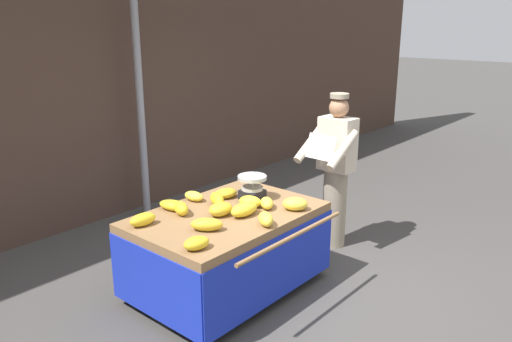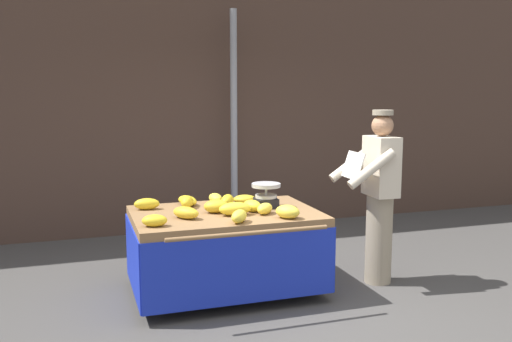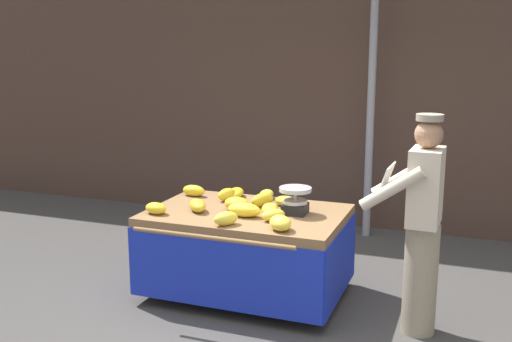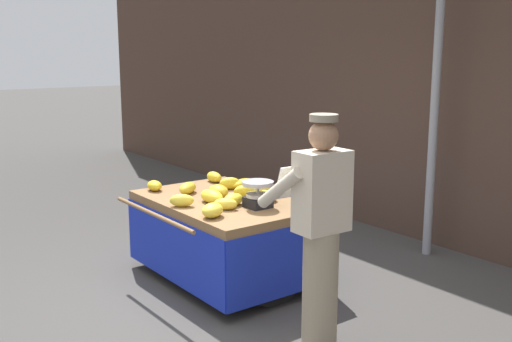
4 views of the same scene
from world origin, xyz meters
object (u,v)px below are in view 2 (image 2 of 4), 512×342
Objects in this scene: weighing_scale at (266,195)px; vendor_person at (379,196)px; banana_bunch_1 at (215,198)px; banana_bunch_6 at (245,199)px; banana_bunch_10 at (265,209)px; banana_bunch_13 at (186,213)px; banana_bunch_9 at (288,212)px; banana_bunch_11 at (187,202)px; street_pole at (234,124)px; banana_bunch_12 at (239,216)px; banana_cart at (225,233)px; banana_bunch_7 at (216,206)px; banana_bunch_4 at (147,204)px; banana_bunch_3 at (235,209)px; banana_bunch_0 at (227,201)px; banana_bunch_8 at (187,200)px; banana_bunch_5 at (155,221)px; banana_bunch_2 at (252,206)px.

weighing_scale is 0.16× the size of vendor_person.
banana_bunch_1 is (-0.40, 0.39, -0.07)m from weighing_scale.
banana_bunch_10 is at bearing -85.41° from banana_bunch_6.
banana_bunch_1 is 0.81× the size of banana_bunch_13.
banana_bunch_11 is (-0.76, 0.70, 0.00)m from banana_bunch_9.
banana_bunch_12 is at bearing -105.06° from street_pole.
banana_bunch_10 is (0.32, -0.21, 0.26)m from banana_cart.
banana_bunch_7 is 0.35m from banana_bunch_11.
banana_bunch_1 is 0.71m from banana_bunch_4.
banana_bunch_10 is 1.19m from vendor_person.
banana_bunch_3 is at bearing 179.15° from vendor_person.
vendor_person is (1.90, -0.03, 0.04)m from banana_bunch_13.
banana_bunch_12 is (-0.08, -0.65, -0.01)m from banana_bunch_0.
banana_cart is 0.52m from banana_bunch_1.
banana_bunch_10 is at bearing -7.06° from banana_bunch_3.
banana_bunch_4 is (-0.73, 0.50, -0.01)m from banana_bunch_3.
banana_bunch_8 is 1.43× the size of banana_bunch_10.
banana_bunch_4 is at bearing 119.98° from banana_bunch_13.
banana_cart is at bearing 147.14° from banana_bunch_10.
vendor_person is at bearing -18.73° from banana_bunch_8.
banana_bunch_12 reaches higher than banana_bunch_10.
weighing_scale is 0.45m from banana_bunch_3.
banana_bunch_4 reaches higher than banana_bunch_8.
banana_bunch_5 is 0.99× the size of banana_bunch_11.
weighing_scale is at bearing -44.17° from banana_bunch_1.
banana_bunch_5 is at bearing -119.33° from street_pole.
banana_bunch_1 is 0.48m from banana_bunch_7.
banana_bunch_10 is at bearing -32.86° from banana_cart.
banana_bunch_0 is 1.05× the size of banana_bunch_7.
banana_bunch_4 is 0.14× the size of vendor_person.
banana_bunch_4 reaches higher than banana_cart.
banana_bunch_6 is 1.11× the size of banana_bunch_11.
banana_bunch_3 is at bearing -87.77° from banana_bunch_1.
banana_bunch_7 is at bearing 169.97° from banana_bunch_2.
weighing_scale reaches higher than banana_bunch_0.
banana_bunch_2 is at bearing -143.57° from weighing_scale.
banana_bunch_5 is 0.90× the size of banana_bunch_6.
banana_bunch_12 is (0.70, -0.10, 0.01)m from banana_bunch_5.
banana_bunch_8 is at bearing 137.08° from banana_bunch_2.
banana_bunch_3 is 0.48m from banana_bunch_9.
banana_bunch_13 is at bearing -143.18° from banana_bunch_0.
banana_bunch_10 is (0.59, -0.62, 0.00)m from banana_bunch_8.
banana_bunch_1 is 0.94× the size of banana_bunch_6.
banana_bunch_0 is 0.59m from banana_bunch_13.
street_pole reaches higher than banana_bunch_9.
banana_bunch_13 is (-0.40, 0.30, -0.00)m from banana_bunch_12.
banana_cart is (-0.70, -2.13, -0.89)m from street_pole.
banana_bunch_0 is at bearing -107.81° from street_pole.
banana_bunch_5 is at bearing -144.40° from banana_bunch_0.
banana_bunch_7 is at bearing -29.58° from banana_bunch_4.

